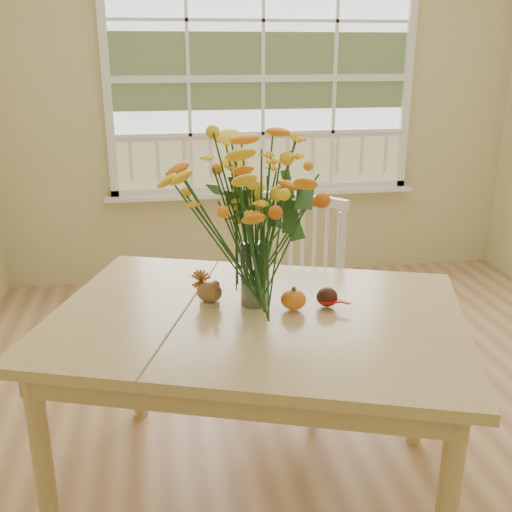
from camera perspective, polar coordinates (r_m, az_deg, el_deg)
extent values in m
cube|color=#A97952|center=(3.02, 8.30, -16.70)|extent=(4.00, 4.50, 0.01)
cube|color=#D6CA89|center=(4.66, 0.58, 14.12)|extent=(4.00, 0.02, 2.70)
cube|color=silver|center=(4.63, 0.62, 16.57)|extent=(2.20, 0.00, 1.60)
cube|color=white|center=(4.69, 0.70, 5.99)|extent=(2.42, 0.12, 0.03)
cube|color=tan|center=(2.26, 0.08, -5.93)|extent=(1.79, 1.53, 0.04)
cube|color=tan|center=(2.29, 0.08, -7.51)|extent=(1.64, 1.37, 0.10)
cylinder|color=tan|center=(2.31, -19.57, -18.37)|extent=(0.07, 0.07, 0.78)
cylinder|color=tan|center=(3.00, -11.31, -8.36)|extent=(0.07, 0.07, 0.78)
cylinder|color=tan|center=(2.84, 15.36, -10.32)|extent=(0.07, 0.07, 0.78)
cube|color=white|center=(3.08, 3.08, -5.19)|extent=(0.65, 0.64, 0.05)
cube|color=white|center=(3.14, 4.42, 0.59)|extent=(0.42, 0.30, 0.54)
cylinder|color=white|center=(3.12, -1.40, -10.05)|extent=(0.04, 0.04, 0.47)
cylinder|color=white|center=(3.40, 1.20, -7.47)|extent=(0.04, 0.04, 0.47)
cylinder|color=white|center=(2.99, 5.07, -11.46)|extent=(0.04, 0.04, 0.47)
cylinder|color=white|center=(3.28, 7.17, -8.62)|extent=(0.04, 0.04, 0.47)
cylinder|color=white|center=(2.29, -0.15, -1.77)|extent=(0.11, 0.11, 0.24)
ellipsoid|color=orange|center=(2.27, 3.59, -4.27)|extent=(0.10, 0.10, 0.08)
cylinder|color=#CCB78C|center=(2.33, -4.43, -4.46)|extent=(0.08, 0.08, 0.01)
ellipsoid|color=brown|center=(2.31, -4.46, -3.45)|extent=(0.12, 0.10, 0.08)
ellipsoid|color=#38160F|center=(2.31, 6.78, -3.98)|extent=(0.08, 0.08, 0.07)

